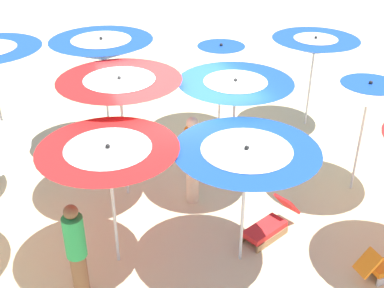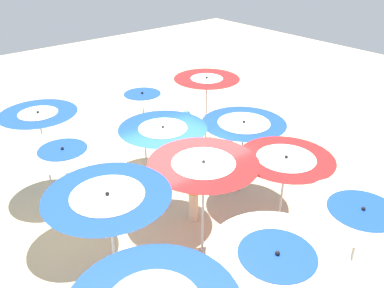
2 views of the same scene
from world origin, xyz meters
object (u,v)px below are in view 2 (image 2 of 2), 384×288
object	(u,v)px
lounger_2	(218,145)
beachgoer_2	(193,188)
beach_umbrella_5	(64,156)
beach_umbrella_8	(109,205)
beachgoer_1	(319,211)
beach_umbrella_9	(361,218)
beach_umbrella_3	(243,128)
beach_umbrella_4	(163,135)
beach_umbrella_7	(203,171)
beach_umbrella_10	(276,265)
beach_ball	(187,115)
beach_umbrella_6	(285,166)
lounger_0	(212,178)
beach_umbrella_2	(39,119)
beach_umbrella_1	(143,100)
beach_umbrella_0	(207,83)

from	to	relation	value
lounger_2	beachgoer_2	distance (m)	3.79
beach_umbrella_5	beach_umbrella_8	size ratio (longest dim) A/B	0.87
beachgoer_1	beach_umbrella_8	bearing A→B (deg)	-5.53
beach_umbrella_9	lounger_2	world-z (taller)	beach_umbrella_9
beach_umbrella_3	beach_umbrella_4	world-z (taller)	beach_umbrella_4
beach_umbrella_4	beach_umbrella_9	xyz separation A→B (m)	(-0.79, 4.69, -0.06)
beachgoer_2	beach_umbrella_7	bearing A→B (deg)	160.18
beach_umbrella_10	beachgoer_1	world-z (taller)	beach_umbrella_10
beach_umbrella_5	beach_umbrella_3	bearing A→B (deg)	161.07
beach_ball	beach_umbrella_9	bearing A→B (deg)	69.73
beach_umbrella_6	beach_umbrella_7	distance (m)	1.94
beach_umbrella_10	lounger_0	world-z (taller)	beach_umbrella_10
beach_umbrella_8	beach_ball	world-z (taller)	beach_umbrella_8
beach_umbrella_2	beach_umbrella_10	bearing A→B (deg)	93.82
beach_umbrella_2	beach_umbrella_6	distance (m)	6.40
beach_umbrella_1	beach_umbrella_5	world-z (taller)	beach_umbrella_1
beach_umbrella_8	beach_umbrella_6	bearing A→B (deg)	169.37
beach_umbrella_1	beach_umbrella_8	xyz separation A→B (m)	(3.48, 4.14, 0.23)
beach_umbrella_9	lounger_0	world-z (taller)	beach_umbrella_9
lounger_0	beach_ball	size ratio (longest dim) A/B	3.98
beach_umbrella_10	beach_umbrella_8	bearing A→B (deg)	-65.94
beachgoer_2	lounger_2	bearing A→B (deg)	-41.01
beach_umbrella_0	lounger_2	distance (m)	2.04
beach_umbrella_5	beach_ball	bearing A→B (deg)	-152.15
beach_umbrella_5	beach_umbrella_9	world-z (taller)	beach_umbrella_9
beach_umbrella_8	beach_umbrella_1	bearing A→B (deg)	-130.05
beach_umbrella_9	lounger_2	size ratio (longest dim) A/B	1.83
beach_umbrella_5	beach_umbrella_0	bearing A→B (deg)	-166.72
beach_umbrella_0	beachgoer_2	bearing A→B (deg)	43.96
beach_umbrella_8	beach_ball	xyz separation A→B (m)	(-6.55, -5.88, -2.15)
beach_umbrella_3	lounger_2	size ratio (longest dim) A/B	1.76
beach_umbrella_6	beach_umbrella_9	size ratio (longest dim) A/B	0.97
beach_umbrella_10	beach_umbrella_3	bearing A→B (deg)	-131.36
lounger_0	beachgoer_2	size ratio (longest dim) A/B	0.69
beach_umbrella_0	beach_umbrella_1	xyz separation A→B (m)	(2.23, -0.28, -0.07)
beach_umbrella_5	beach_umbrella_7	bearing A→B (deg)	122.37
beach_umbrella_2	beach_umbrella_5	world-z (taller)	beach_umbrella_2
beach_umbrella_2	beach_umbrella_0	bearing A→B (deg)	169.19
beach_umbrella_4	lounger_0	distance (m)	2.47
beach_umbrella_0	beach_umbrella_1	distance (m)	2.25
beach_umbrella_6	beach_ball	world-z (taller)	beach_umbrella_6
beach_umbrella_5	beach_umbrella_6	bearing A→B (deg)	136.71
beach_umbrella_3	beach_umbrella_7	distance (m)	2.81
beach_umbrella_1	beach_umbrella_5	distance (m)	3.50
lounger_0	beach_ball	xyz separation A→B (m)	(-2.37, -3.99, -0.06)
beach_umbrella_7	beachgoer_2	world-z (taller)	beach_umbrella_7
beach_umbrella_5	beach_umbrella_9	distance (m)	6.17
beach_ball	beachgoer_1	bearing A→B (deg)	73.54
beachgoer_1	beach_ball	xyz separation A→B (m)	(-2.15, -7.28, -0.70)
beach_umbrella_7	beach_umbrella_6	bearing A→B (deg)	161.18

